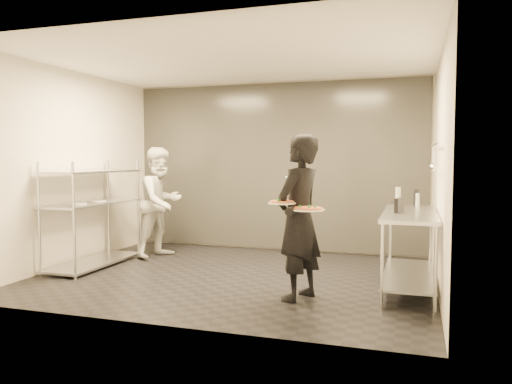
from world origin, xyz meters
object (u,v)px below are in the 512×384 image
(pizza_plate_far, at_px, (308,209))
(waiter, at_px, (299,218))
(prep_counter, at_px, (410,237))
(salad_plate, at_px, (297,175))
(bottle_clear, at_px, (417,200))
(pass_rack, at_px, (93,212))
(chef, at_px, (161,202))
(bottle_dark, at_px, (416,198))
(pos_monitor, at_px, (399,205))
(bottle_green, at_px, (398,197))
(pizza_plate_near, at_px, (282,202))

(pizza_plate_far, bearing_deg, waiter, 122.66)
(prep_counter, bearing_deg, salad_plate, -158.39)
(pizza_plate_far, relative_size, bottle_clear, 2.01)
(pass_rack, distance_m, chef, 1.08)
(pizza_plate_far, distance_m, bottle_dark, 2.09)
(pos_monitor, relative_size, bottle_dark, 1.08)
(waiter, bearing_deg, pizza_plate_far, 52.67)
(salad_plate, height_order, bottle_green, salad_plate)
(chef, height_order, salad_plate, chef)
(pizza_plate_far, xyz_separation_m, bottle_dark, (1.07, 1.80, 0.00))
(pizza_plate_near, xyz_separation_m, pos_monitor, (1.17, 0.83, -0.08))
(pass_rack, distance_m, bottle_green, 4.23)
(waiter, bearing_deg, pass_rack, -83.58)
(pizza_plate_far, distance_m, bottle_clear, 2.01)
(bottle_green, bearing_deg, pass_rack, -170.81)
(prep_counter, distance_m, bottle_green, 0.81)
(pos_monitor, bearing_deg, waiter, -130.38)
(pizza_plate_near, height_order, bottle_green, bottle_green)
(pass_rack, relative_size, pizza_plate_near, 5.40)
(pizza_plate_near, relative_size, bottle_clear, 1.72)
(salad_plate, height_order, bottle_dark, salad_plate)
(pass_rack, distance_m, prep_counter, 4.33)
(waiter, height_order, bottle_dark, waiter)
(pass_rack, height_order, pos_monitor, pass_rack)
(pass_rack, distance_m, salad_plate, 3.18)
(waiter, height_order, chef, waiter)
(pizza_plate_near, bearing_deg, bottle_dark, 51.93)
(bottle_clear, bearing_deg, pizza_plate_near, -130.18)
(prep_counter, xyz_separation_m, waiter, (-1.15, -0.77, 0.28))
(salad_plate, xyz_separation_m, pos_monitor, (1.12, 0.39, -0.35))
(waiter, xyz_separation_m, bottle_green, (0.99, 1.44, 0.14))
(waiter, height_order, pizza_plate_near, waiter)
(pizza_plate_near, xyz_separation_m, bottle_clear, (1.38, 1.63, -0.07))
(pass_rack, height_order, bottle_green, pass_rack)
(bottle_green, bearing_deg, salad_plate, -132.84)
(pizza_plate_near, bearing_deg, pos_monitor, 35.38)
(waiter, relative_size, bottle_green, 7.22)
(chef, bearing_deg, bottle_dark, -74.07)
(pass_rack, bearing_deg, salad_plate, -8.96)
(bottle_dark, bearing_deg, bottle_clear, -80.39)
(bottle_green, xyz_separation_m, bottle_dark, (0.22, 0.13, -0.02))
(prep_counter, bearing_deg, chef, 166.58)
(salad_plate, bearing_deg, waiter, -72.32)
(chef, bearing_deg, pass_rack, 163.38)
(bottle_green, bearing_deg, pos_monitor, -87.08)
(prep_counter, bearing_deg, pass_rack, -179.97)
(pass_rack, height_order, pizza_plate_near, pass_rack)
(prep_counter, xyz_separation_m, bottle_green, (-0.16, 0.67, 0.42))
(chef, distance_m, salad_plate, 2.89)
(waiter, bearing_deg, pizza_plate_near, -21.96)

